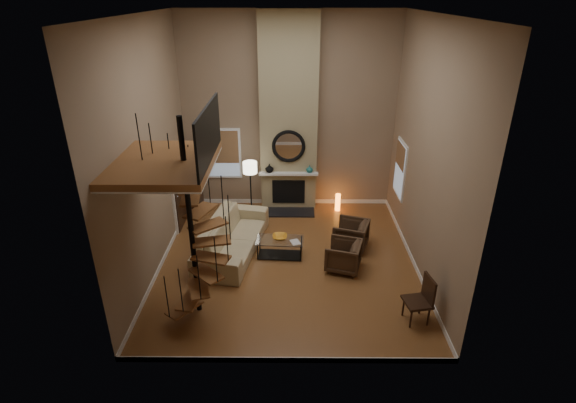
{
  "coord_description": "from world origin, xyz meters",
  "views": [
    {
      "loc": [
        0.06,
        -9.08,
        5.91
      ],
      "look_at": [
        0.0,
        0.4,
        1.4
      ],
      "focal_mm": 27.8,
      "sensor_mm": 36.0,
      "label": 1
    }
  ],
  "objects_px": {
    "hutch": "(192,180)",
    "coffee_table": "(280,246)",
    "armchair_far": "(346,256)",
    "side_chair": "(422,298)",
    "armchair_near": "(354,235)",
    "sofa": "(232,236)",
    "floor_lamp": "(250,172)",
    "accent_lamp": "(338,202)"
  },
  "relations": [
    {
      "from": "armchair_near",
      "to": "floor_lamp",
      "type": "relative_size",
      "value": 0.48
    },
    {
      "from": "side_chair",
      "to": "sofa",
      "type": "bearing_deg",
      "value": 146.98
    },
    {
      "from": "hutch",
      "to": "floor_lamp",
      "type": "distance_m",
      "value": 1.87
    },
    {
      "from": "coffee_table",
      "to": "side_chair",
      "type": "bearing_deg",
      "value": -39.74
    },
    {
      "from": "armchair_far",
      "to": "accent_lamp",
      "type": "height_order",
      "value": "armchair_far"
    },
    {
      "from": "side_chair",
      "to": "armchair_near",
      "type": "bearing_deg",
      "value": 109.46
    },
    {
      "from": "sofa",
      "to": "floor_lamp",
      "type": "distance_m",
      "value": 2.04
    },
    {
      "from": "sofa",
      "to": "accent_lamp",
      "type": "bearing_deg",
      "value": -41.33
    },
    {
      "from": "sofa",
      "to": "coffee_table",
      "type": "distance_m",
      "value": 1.22
    },
    {
      "from": "floor_lamp",
      "to": "side_chair",
      "type": "bearing_deg",
      "value": -49.82
    },
    {
      "from": "sofa",
      "to": "armchair_far",
      "type": "relative_size",
      "value": 3.84
    },
    {
      "from": "coffee_table",
      "to": "floor_lamp",
      "type": "height_order",
      "value": "floor_lamp"
    },
    {
      "from": "hutch",
      "to": "sofa",
      "type": "relative_size",
      "value": 0.62
    },
    {
      "from": "hutch",
      "to": "armchair_near",
      "type": "relative_size",
      "value": 2.24
    },
    {
      "from": "floor_lamp",
      "to": "accent_lamp",
      "type": "xyz_separation_m",
      "value": [
        2.5,
        0.53,
        -1.16
      ]
    },
    {
      "from": "floor_lamp",
      "to": "armchair_near",
      "type": "bearing_deg",
      "value": -30.78
    },
    {
      "from": "hutch",
      "to": "armchair_far",
      "type": "xyz_separation_m",
      "value": [
        4.13,
        -3.1,
        -0.6
      ]
    },
    {
      "from": "hutch",
      "to": "accent_lamp",
      "type": "height_order",
      "value": "hutch"
    },
    {
      "from": "hutch",
      "to": "side_chair",
      "type": "xyz_separation_m",
      "value": [
        5.38,
        -4.87,
        -0.42
      ]
    },
    {
      "from": "sofa",
      "to": "armchair_near",
      "type": "height_order",
      "value": "sofa"
    },
    {
      "from": "armchair_near",
      "to": "armchair_far",
      "type": "xyz_separation_m",
      "value": [
        -0.29,
        -0.96,
        0.0
      ]
    },
    {
      "from": "armchair_near",
      "to": "coffee_table",
      "type": "distance_m",
      "value": 1.88
    },
    {
      "from": "sofa",
      "to": "side_chair",
      "type": "xyz_separation_m",
      "value": [
        3.99,
        -2.6,
        0.13
      ]
    },
    {
      "from": "floor_lamp",
      "to": "armchair_far",
      "type": "bearing_deg",
      "value": -46.9
    },
    {
      "from": "armchair_near",
      "to": "coffee_table",
      "type": "relative_size",
      "value": 0.69
    },
    {
      "from": "floor_lamp",
      "to": "accent_lamp",
      "type": "bearing_deg",
      "value": 11.98
    },
    {
      "from": "hutch",
      "to": "coffee_table",
      "type": "distance_m",
      "value": 3.68
    },
    {
      "from": "hutch",
      "to": "armchair_far",
      "type": "distance_m",
      "value": 5.2
    },
    {
      "from": "floor_lamp",
      "to": "accent_lamp",
      "type": "height_order",
      "value": "floor_lamp"
    },
    {
      "from": "armchair_far",
      "to": "accent_lamp",
      "type": "xyz_separation_m",
      "value": [
        0.1,
        3.1,
        -0.1
      ]
    },
    {
      "from": "hutch",
      "to": "coffee_table",
      "type": "height_order",
      "value": "hutch"
    },
    {
      "from": "armchair_far",
      "to": "side_chair",
      "type": "xyz_separation_m",
      "value": [
        1.25,
        -1.76,
        0.17
      ]
    },
    {
      "from": "sofa",
      "to": "floor_lamp",
      "type": "relative_size",
      "value": 1.74
    },
    {
      "from": "coffee_table",
      "to": "armchair_far",
      "type": "bearing_deg",
      "value": -20.16
    },
    {
      "from": "armchair_far",
      "to": "accent_lamp",
      "type": "relative_size",
      "value": 1.45
    },
    {
      "from": "armchair_far",
      "to": "coffee_table",
      "type": "height_order",
      "value": "armchair_far"
    },
    {
      "from": "armchair_far",
      "to": "accent_lamp",
      "type": "bearing_deg",
      "value": -165.2
    },
    {
      "from": "coffee_table",
      "to": "armchair_near",
      "type": "bearing_deg",
      "value": 12.02
    },
    {
      "from": "armchair_near",
      "to": "coffee_table",
      "type": "xyz_separation_m",
      "value": [
        -1.84,
        -0.39,
        -0.07
      ]
    },
    {
      "from": "hutch",
      "to": "armchair_near",
      "type": "bearing_deg",
      "value": -25.84
    },
    {
      "from": "armchair_near",
      "to": "armchair_far",
      "type": "distance_m",
      "value": 1.0
    },
    {
      "from": "armchair_near",
      "to": "hutch",
      "type": "bearing_deg",
      "value": -96.82
    }
  ]
}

